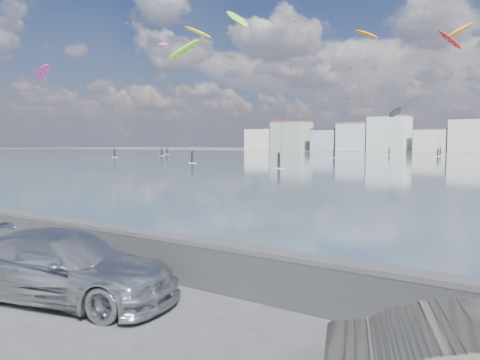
# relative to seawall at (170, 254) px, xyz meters

# --- Properties ---
(ground) EXTENTS (700.00, 700.00, 0.00)m
(ground) POSITION_rel_seawall_xyz_m (0.00, -2.70, -0.58)
(ground) COLOR #333335
(ground) RESTS_ON ground
(seawall) EXTENTS (400.00, 0.36, 1.08)m
(seawall) POSITION_rel_seawall_xyz_m (0.00, 0.00, 0.00)
(seawall) COLOR #28282B
(seawall) RESTS_ON ground
(car_silver) EXTENTS (4.90, 2.96, 1.33)m
(car_silver) POSITION_rel_seawall_xyz_m (-0.74, -2.12, 0.08)
(car_silver) COLOR #A7A9AD
(car_silver) RESTS_ON ground
(kitesurfer_2) EXTENTS (8.39, 12.72, 30.09)m
(kitesurfer_2) POSITION_rel_seawall_xyz_m (-30.84, 96.99, 26.75)
(kitesurfer_2) COLOR orange
(kitesurfer_2) RESTS_ON ground
(kitesurfer_3) EXTENTS (8.29, 18.49, 28.35)m
(kitesurfer_3) POSITION_rel_seawall_xyz_m (-42.71, 63.21, 24.71)
(kitesurfer_3) COLOR #8CD826
(kitesurfer_3) RESTS_ON ground
(kitesurfer_7) EXTENTS (5.87, 10.74, 30.59)m
(kitesurfer_7) POSITION_rel_seawall_xyz_m (-16.87, 116.20, 27.06)
(kitesurfer_7) COLOR red
(kitesurfer_7) RESTS_ON ground
(kitesurfer_8) EXTENTS (7.98, 16.38, 37.03)m
(kitesurfer_8) POSITION_rel_seawall_xyz_m (-18.30, 134.42, 32.89)
(kitesurfer_8) COLOR orange
(kitesurfer_8) RESTS_ON ground
(kitesurfer_9) EXTENTS (9.48, 12.87, 38.48)m
(kitesurfer_9) POSITION_rel_seawall_xyz_m (-83.49, 101.09, 34.90)
(kitesurfer_9) COLOR yellow
(kitesurfer_9) RESTS_ON ground
(kitesurfer_11) EXTENTS (7.47, 16.03, 28.35)m
(kitesurfer_11) POSITION_rel_seawall_xyz_m (-73.19, 75.26, 25.57)
(kitesurfer_11) COLOR #E5338C
(kitesurfer_11) RESTS_ON ground
(kitesurfer_12) EXTENTS (8.57, 18.01, 19.93)m
(kitesurfer_12) POSITION_rel_seawall_xyz_m (-84.85, 51.06, 17.29)
(kitesurfer_12) COLOR #E5338C
(kitesurfer_12) RESTS_ON ground
(kitesurfer_15) EXTENTS (8.84, 12.64, 31.10)m
(kitesurfer_15) POSITION_rel_seawall_xyz_m (-76.74, 87.10, 26.85)
(kitesurfer_15) COLOR #8CD826
(kitesurfer_15) RESTS_ON ground
(kitesurfer_16) EXTENTS (3.45, 13.01, 14.21)m
(kitesurfer_16) POSITION_rel_seawall_xyz_m (-32.85, 127.54, 11.24)
(kitesurfer_16) COLOR black
(kitesurfer_16) RESTS_ON ground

